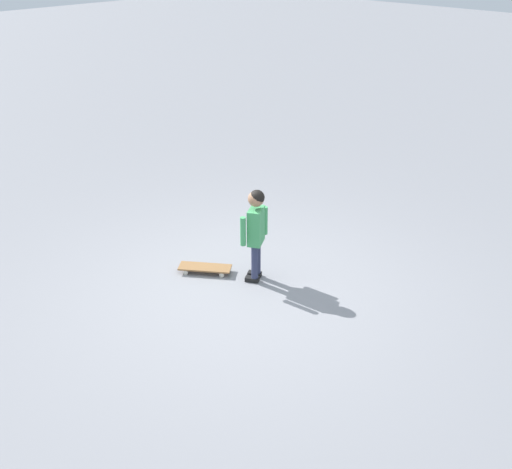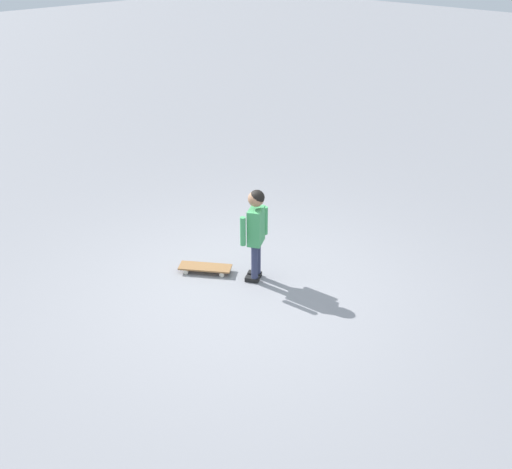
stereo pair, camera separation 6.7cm
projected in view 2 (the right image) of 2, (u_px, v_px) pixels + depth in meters
name	position (u px, v px, depth m)	size (l,w,h in m)	color
ground_plane	(244.00, 290.00, 6.53)	(50.00, 50.00, 0.00)	gray
child_person	(256.00, 226.00, 6.45)	(0.41, 0.26, 1.06)	#2D3351
skateboard	(205.00, 267.00, 6.85)	(0.50, 0.59, 0.07)	olive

